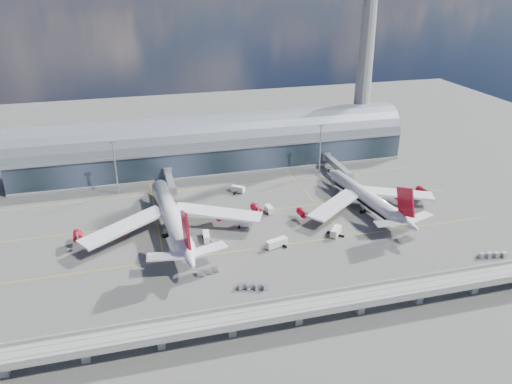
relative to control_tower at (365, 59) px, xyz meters
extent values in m
plane|color=#474744|center=(-85.00, -83.00, -51.64)|extent=(500.00, 500.00, 0.00)
cube|color=gold|center=(-85.00, -93.00, -51.63)|extent=(200.00, 0.25, 0.01)
cube|color=gold|center=(-85.00, -63.00, -51.63)|extent=(200.00, 0.25, 0.01)
cube|color=gold|center=(-85.00, -33.00, -51.63)|extent=(200.00, 0.25, 0.01)
cube|color=gold|center=(-120.00, -53.00, -51.63)|extent=(0.25, 80.00, 0.01)
cube|color=gold|center=(-50.00, -53.00, -51.63)|extent=(0.25, 80.00, 0.01)
cube|color=#1B262D|center=(-85.00, -5.00, -44.64)|extent=(200.00, 28.00, 14.00)
cylinder|color=slate|center=(-85.00, -5.00, -37.64)|extent=(200.00, 28.00, 28.00)
cube|color=gray|center=(-85.00, -19.00, -37.64)|extent=(200.00, 1.00, 1.20)
cube|color=gray|center=(-85.00, -5.00, -51.04)|extent=(200.00, 30.00, 1.20)
cube|color=gray|center=(0.00, 0.00, -47.64)|extent=(18.00, 18.00, 8.00)
cone|color=gray|center=(0.00, 0.00, -6.64)|extent=(10.00, 10.00, 90.00)
cube|color=gray|center=(-85.00, -138.00, -46.14)|extent=(220.00, 8.50, 1.20)
cube|color=gray|center=(-85.00, -142.00, -45.04)|extent=(220.00, 0.40, 1.20)
cube|color=gray|center=(-85.00, -134.00, -45.04)|extent=(220.00, 0.40, 1.20)
cube|color=gray|center=(-85.00, -139.50, -45.49)|extent=(220.00, 0.12, 0.12)
cube|color=gray|center=(-85.00, -136.50, -45.49)|extent=(220.00, 0.12, 0.12)
cube|color=gray|center=(-165.00, -138.00, -49.14)|extent=(2.20, 2.20, 5.00)
cube|color=gray|center=(-145.00, -138.00, -49.14)|extent=(2.20, 2.20, 5.00)
cube|color=gray|center=(-125.00, -138.00, -49.14)|extent=(2.20, 2.20, 5.00)
cube|color=gray|center=(-105.00, -138.00, -49.14)|extent=(2.20, 2.20, 5.00)
cube|color=gray|center=(-85.00, -138.00, -49.14)|extent=(2.20, 2.20, 5.00)
cube|color=gray|center=(-65.00, -138.00, -49.14)|extent=(2.20, 2.20, 5.00)
cube|color=gray|center=(-45.00, -138.00, -49.14)|extent=(2.20, 2.20, 5.00)
cube|color=gray|center=(-25.00, -138.00, -49.14)|extent=(2.20, 2.20, 5.00)
cylinder|color=gray|center=(-135.00, -28.00, -39.14)|extent=(0.70, 0.70, 25.00)
cube|color=gray|center=(-135.00, -28.00, -26.44)|extent=(3.00, 0.40, 1.00)
cylinder|color=gray|center=(-35.00, -28.00, -39.14)|extent=(0.70, 0.70, 25.00)
cube|color=gray|center=(-35.00, -28.00, -26.44)|extent=(3.00, 0.40, 1.00)
cylinder|color=white|center=(-114.73, -70.48, -44.80)|extent=(11.10, 58.82, 7.06)
cone|color=white|center=(-116.99, -38.02, -44.80)|extent=(7.65, 9.29, 7.06)
cone|color=white|center=(-112.32, -105.15, -43.92)|extent=(7.96, 13.69, 7.06)
cube|color=#B1071B|center=(-112.55, -101.85, -35.21)|extent=(1.68, 13.21, 14.60)
cube|color=white|center=(-132.99, -73.96, -45.68)|extent=(34.82, 26.31, 2.85)
cube|color=white|center=(-96.17, -71.40, -45.68)|extent=(36.06, 22.53, 2.85)
cylinder|color=#B1071B|center=(-133.82, -71.81, -47.67)|extent=(3.90, 5.74, 3.53)
cylinder|color=#B1071B|center=(-150.19, -72.95, -47.67)|extent=(3.90, 5.74, 3.53)
cylinder|color=#B1071B|center=(-95.64, -69.16, -47.67)|extent=(3.90, 5.74, 3.53)
cylinder|color=#B1071B|center=(-79.27, -68.02, -47.67)|extent=(3.90, 5.74, 3.53)
cylinder|color=gray|center=(-116.16, -49.92, -49.98)|extent=(0.55, 0.55, 3.31)
cylinder|color=gray|center=(-117.94, -75.13, -49.98)|extent=(0.66, 0.66, 3.31)
cylinder|color=gray|center=(-110.90, -74.64, -49.98)|extent=(0.66, 0.66, 3.31)
cylinder|color=black|center=(-117.94, -75.13, -51.03)|extent=(2.53, 1.82, 1.65)
cylinder|color=black|center=(-110.90, -74.64, -51.03)|extent=(2.53, 1.82, 1.65)
cylinder|color=white|center=(-31.06, -71.50, -45.66)|extent=(11.73, 49.36, 5.88)
cone|color=white|center=(-34.37, -44.16, -45.66)|extent=(6.81, 8.76, 5.88)
cone|color=white|center=(-27.50, -100.86, -44.85)|extent=(7.30, 12.78, 5.88)
cube|color=#B1071B|center=(-27.86, -97.84, -37.15)|extent=(2.16, 12.12, 13.42)
cube|color=white|center=(-46.57, -75.42, -46.47)|extent=(29.71, 24.14, 2.51)
cube|color=white|center=(-15.06, -71.60, -46.47)|extent=(31.44, 18.56, 2.51)
cylinder|color=black|center=(-31.06, -71.50, -47.27)|extent=(10.25, 44.26, 5.00)
cylinder|color=#B1071B|center=(-47.39, -73.48, -48.29)|extent=(3.83, 5.42, 3.24)
cylinder|color=#B1071B|center=(-61.40, -75.18, -48.29)|extent=(3.83, 5.42, 3.24)
cylinder|color=#B1071B|center=(-14.72, -69.52, -48.29)|extent=(3.83, 5.42, 3.24)
cylinder|color=#B1071B|center=(-0.71, -67.82, -48.29)|extent=(3.83, 5.42, 3.24)
cylinder|color=gray|center=(-33.13, -54.35, -50.12)|extent=(0.51, 0.51, 3.04)
cylinder|color=gray|center=(-33.79, -75.91, -50.12)|extent=(0.61, 0.61, 3.04)
cylinder|color=gray|center=(-27.35, -75.13, -50.12)|extent=(0.61, 0.61, 3.04)
cylinder|color=black|center=(-33.79, -75.91, -51.08)|extent=(2.40, 1.78, 1.52)
cylinder|color=black|center=(-27.35, -75.13, -51.08)|extent=(2.40, 1.78, 1.52)
cube|color=gray|center=(-111.23, -31.00, -46.44)|extent=(3.00, 24.00, 3.00)
cube|color=gray|center=(-111.23, -43.00, -46.44)|extent=(3.60, 3.60, 3.40)
cylinder|color=gray|center=(-111.23, -19.00, -46.44)|extent=(4.40, 4.40, 4.00)
cylinder|color=gray|center=(-111.23, -43.00, -49.94)|extent=(0.50, 0.50, 3.40)
cylinder|color=black|center=(-111.23, -43.00, -51.29)|extent=(1.40, 0.80, 0.80)
cube|color=gray|center=(-27.56, -33.00, -46.44)|extent=(3.00, 28.00, 3.00)
cube|color=gray|center=(-27.56, -47.00, -46.44)|extent=(3.60, 3.60, 3.40)
cylinder|color=gray|center=(-27.56, -19.00, -46.44)|extent=(4.40, 4.40, 4.00)
cylinder|color=gray|center=(-27.56, -47.00, -49.94)|extent=(0.50, 0.50, 3.40)
cylinder|color=black|center=(-27.56, -47.00, -51.29)|extent=(1.40, 0.80, 0.80)
cube|color=silver|center=(-102.77, -81.89, -50.06)|extent=(2.88, 7.07, 2.56)
cylinder|color=black|center=(-102.97, -79.69, -51.19)|extent=(2.53, 1.10, 0.89)
cylinder|color=black|center=(-102.57, -84.09, -51.19)|extent=(2.53, 1.10, 0.89)
cube|color=silver|center=(-86.48, -74.34, -49.87)|extent=(6.04, 4.17, 2.87)
cylinder|color=black|center=(-84.81, -73.78, -51.14)|extent=(1.83, 2.93, 0.99)
cylinder|color=black|center=(-88.16, -74.91, -51.14)|extent=(1.83, 2.93, 0.99)
cube|color=silver|center=(-77.96, -93.70, -49.90)|extent=(9.04, 5.15, 2.83)
cylinder|color=black|center=(-75.32, -94.59, -51.15)|extent=(1.80, 2.89, 0.98)
cylinder|color=black|center=(-80.59, -92.81, -51.15)|extent=(1.80, 2.89, 0.98)
cube|color=silver|center=(-52.92, -91.27, -49.82)|extent=(6.42, 6.88, 2.96)
cylinder|color=black|center=(-54.34, -89.61, -51.13)|extent=(2.82, 2.62, 1.02)
cylinder|color=black|center=(-51.50, -92.93, -51.13)|extent=(2.82, 2.62, 1.02)
cube|color=silver|center=(-72.67, -65.35, -49.94)|extent=(2.89, 5.49, 2.75)
cylinder|color=black|center=(-72.52, -63.66, -51.16)|extent=(2.72, 1.18, 0.95)
cylinder|color=black|center=(-72.82, -67.03, -51.16)|extent=(2.72, 1.18, 0.95)
cube|color=silver|center=(-80.78, -41.07, -49.93)|extent=(6.42, 6.09, 2.78)
cylinder|color=black|center=(-79.25, -39.71, -51.16)|extent=(2.49, 2.63, 0.96)
cylinder|color=black|center=(-82.31, -42.43, -51.16)|extent=(2.49, 2.63, 0.96)
cube|color=gray|center=(-108.74, -105.73, -51.37)|extent=(2.99, 2.41, 0.32)
cube|color=#A7A7AB|center=(-108.74, -105.73, -50.50)|extent=(2.54, 2.18, 1.62)
cube|color=gray|center=(-106.05, -104.91, -51.37)|extent=(2.99, 2.41, 0.32)
cube|color=#A7A7AB|center=(-106.05, -104.91, -50.50)|extent=(2.54, 2.18, 1.62)
cube|color=gray|center=(-103.36, -104.09, -51.37)|extent=(2.99, 2.41, 0.32)
cube|color=#A7A7AB|center=(-103.36, -104.09, -50.50)|extent=(2.54, 2.18, 1.62)
cube|color=gray|center=(-97.31, -116.43, -51.38)|extent=(2.88, 2.33, 0.31)
cube|color=#A7A7AB|center=(-97.31, -116.43, -50.55)|extent=(2.45, 2.11, 1.56)
cube|color=gray|center=(-94.74, -117.24, -51.38)|extent=(2.88, 2.33, 0.31)
cube|color=#A7A7AB|center=(-94.74, -117.24, -50.55)|extent=(2.45, 2.11, 1.56)
cube|color=gray|center=(-92.16, -118.05, -51.38)|extent=(2.88, 2.33, 0.31)
cube|color=#A7A7AB|center=(-92.16, -118.05, -50.55)|extent=(2.45, 2.11, 1.56)
cube|color=gray|center=(-89.58, -118.86, -51.38)|extent=(2.88, 2.33, 0.31)
cube|color=#A7A7AB|center=(-89.58, -118.86, -50.55)|extent=(2.45, 2.11, 1.56)
cube|color=gray|center=(-8.26, -120.28, -51.37)|extent=(2.87, 2.20, 0.32)
cube|color=#A7A7AB|center=(-8.26, -120.28, -50.51)|extent=(2.43, 2.01, 1.61)
cube|color=gray|center=(-5.53, -120.85, -51.37)|extent=(2.87, 2.20, 0.32)
cube|color=#A7A7AB|center=(-5.53, -120.85, -50.51)|extent=(2.43, 2.01, 1.61)
cube|color=gray|center=(-2.80, -121.42, -51.37)|extent=(2.87, 2.20, 0.32)
cube|color=#A7A7AB|center=(-2.80, -121.42, -50.51)|extent=(2.43, 2.01, 1.61)
cube|color=gray|center=(-0.07, -121.98, -51.37)|extent=(2.87, 2.20, 0.32)
cube|color=#A7A7AB|center=(-0.07, -121.98, -50.51)|extent=(2.43, 2.01, 1.61)
camera|label=1|loc=(-127.61, -249.50, 44.59)|focal=35.00mm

